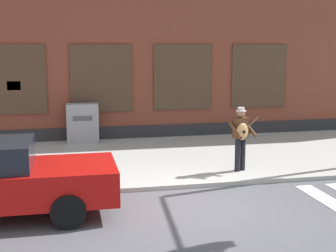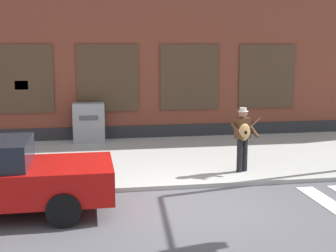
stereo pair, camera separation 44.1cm
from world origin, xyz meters
TOP-DOWN VIEW (x-y plane):
  - ground_plane at (0.00, 0.00)m, footprint 160.00×160.00m
  - sidewalk at (0.00, 4.21)m, footprint 28.00×5.99m
  - building_backdrop at (-0.00, 9.20)m, footprint 28.00×4.06m
  - busker at (1.80, 2.15)m, footprint 0.78×0.66m
  - utility_box at (-2.15, 6.76)m, footprint 1.07×0.57m

SIDE VIEW (x-z plane):
  - ground_plane at x=0.00m, z-range 0.00..0.00m
  - sidewalk at x=0.00m, z-range 0.00..0.11m
  - utility_box at x=-2.15m, z-range 0.11..1.45m
  - busker at x=1.80m, z-range 0.23..1.91m
  - building_backdrop at x=0.00m, z-range -0.01..8.76m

